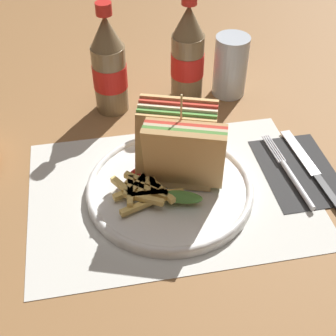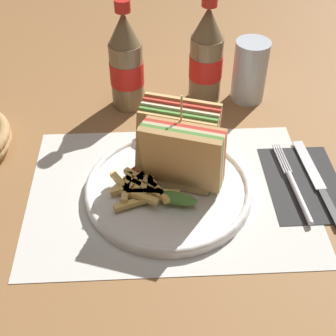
# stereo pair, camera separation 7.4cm
# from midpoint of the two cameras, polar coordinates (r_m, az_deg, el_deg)

# --- Properties ---
(ground_plane) EXTENTS (4.00, 4.00, 0.00)m
(ground_plane) POSITION_cam_midpoint_polar(r_m,az_deg,el_deg) (0.76, -4.08, -3.36)
(ground_plane) COLOR olive
(placemat) EXTENTS (0.46, 0.33, 0.00)m
(placemat) POSITION_cam_midpoint_polar(r_m,az_deg,el_deg) (0.76, -2.40, -2.82)
(placemat) COLOR silver
(placemat) RESTS_ON ground_plane
(plate_main) EXTENTS (0.27, 0.27, 0.02)m
(plate_main) POSITION_cam_midpoint_polar(r_m,az_deg,el_deg) (0.75, -2.56, -2.82)
(plate_main) COLOR white
(plate_main) RESTS_ON ground_plane
(club_sandwich) EXTENTS (0.15, 0.14, 0.16)m
(club_sandwich) POSITION_cam_midpoint_polar(r_m,az_deg,el_deg) (0.72, -1.45, 2.10)
(club_sandwich) COLOR tan
(club_sandwich) RESTS_ON plate_main
(fries_pile) EXTENTS (0.11, 0.09, 0.02)m
(fries_pile) POSITION_cam_midpoint_polar(r_m,az_deg,el_deg) (0.72, -5.94, -2.80)
(fries_pile) COLOR #E5C166
(fries_pile) RESTS_ON plate_main
(ketchup_blob) EXTENTS (0.05, 0.04, 0.02)m
(ketchup_blob) POSITION_cam_midpoint_polar(r_m,az_deg,el_deg) (0.75, -5.87, -1.10)
(ketchup_blob) COLOR maroon
(ketchup_blob) RESTS_ON plate_main
(napkin) EXTENTS (0.12, 0.18, 0.00)m
(napkin) POSITION_cam_midpoint_polar(r_m,az_deg,el_deg) (0.82, 13.13, -0.42)
(napkin) COLOR #2D2D2D
(napkin) RESTS_ON ground_plane
(fork) EXTENTS (0.02, 0.19, 0.01)m
(fork) POSITION_cam_midpoint_polar(r_m,az_deg,el_deg) (0.79, 12.32, -1.13)
(fork) COLOR silver
(fork) RESTS_ON napkin
(knife) EXTENTS (0.03, 0.21, 0.00)m
(knife) POSITION_cam_midpoint_polar(r_m,az_deg,el_deg) (0.82, 14.63, -0.14)
(knife) COLOR black
(knife) RESTS_ON napkin
(coke_bottle_near) EXTENTS (0.07, 0.07, 0.22)m
(coke_bottle_near) POSITION_cam_midpoint_polar(r_m,az_deg,el_deg) (0.90, -9.59, 11.99)
(coke_bottle_near) COLOR #7A6647
(coke_bottle_near) RESTS_ON ground_plane
(coke_bottle_far) EXTENTS (0.07, 0.07, 0.22)m
(coke_bottle_far) POSITION_cam_midpoint_polar(r_m,az_deg,el_deg) (0.93, 0.06, 13.51)
(coke_bottle_far) COLOR #7A6647
(coke_bottle_far) RESTS_ON ground_plane
(glass_near) EXTENTS (0.07, 0.07, 0.12)m
(glass_near) POSITION_cam_midpoint_polar(r_m,az_deg,el_deg) (0.96, 5.39, 12.20)
(glass_near) COLOR silver
(glass_near) RESTS_ON ground_plane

